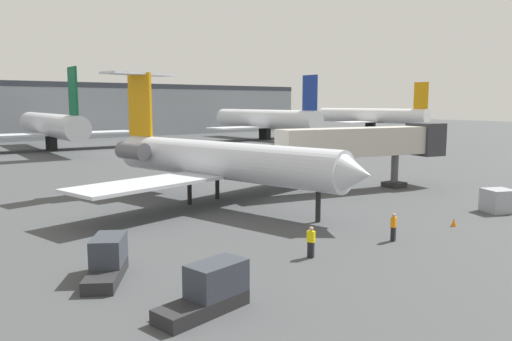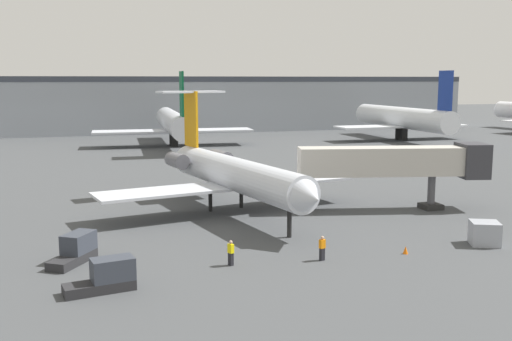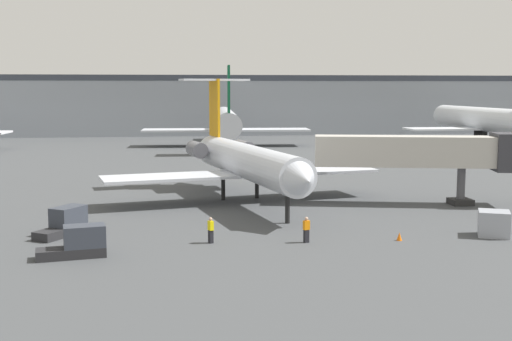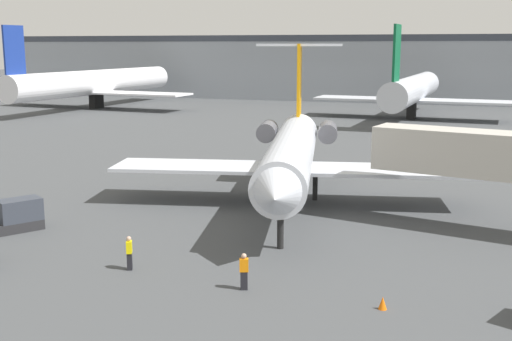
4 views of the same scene
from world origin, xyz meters
name	(u,v)px [view 1 (image 1 of 4)]	position (x,y,z in m)	size (l,w,h in m)	color
ground_plane	(187,211)	(0.00, 0.00, -0.05)	(400.00, 400.00, 0.10)	#424447
regional_jet	(214,159)	(3.14, 0.90, 3.69)	(25.11, 26.64, 10.89)	silver
jet_bridge	(373,142)	(18.78, -2.48, 4.50)	(17.71, 6.53, 6.18)	#B7B2A8
ground_crew_marshaller	(311,242)	(-0.72, -14.47, 0.86)	(0.40, 0.47, 1.69)	black
ground_crew_loader	(393,227)	(5.44, -15.10, 0.86)	(0.47, 0.38, 1.69)	black
baggage_tug_lead	(108,260)	(-10.45, -10.84, 0.84)	(3.33, 4.12, 1.90)	#262628
baggage_tug_trailing	(210,290)	(-8.67, -17.04, 0.84)	(4.19, 2.12, 1.90)	#262628
cargo_container_uld	(498,201)	(18.39, -14.86, 0.87)	(2.60, 2.54, 1.73)	#999EA8
traffic_cone_near	(454,222)	(11.63, -15.31, 0.28)	(0.36, 0.36, 0.55)	orange
parked_airliner_centre	(51,126)	(5.91, 56.57, 4.26)	(29.01, 34.37, 13.33)	silver
parked_airliner_east_mid	(265,120)	(51.49, 54.78, 4.40)	(27.30, 32.47, 13.61)	silver
parked_airliner_east_end	(371,116)	(95.53, 61.35, 4.35)	(29.31, 34.49, 13.50)	white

